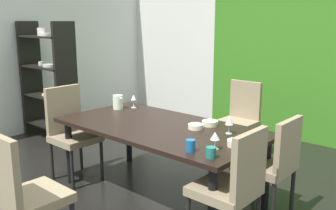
{
  "coord_description": "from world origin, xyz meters",
  "views": [
    {
      "loc": [
        2.6,
        -2.52,
        1.7
      ],
      "look_at": [
        0.1,
        0.31,
        0.85
      ],
      "focal_mm": 40.0,
      "sensor_mm": 36.0,
      "label": 1
    }
  ],
  "objects": [
    {
      "name": "dining_table",
      "position": [
        0.25,
        0.02,
        0.65
      ],
      "size": [
        2.03,
        1.05,
        0.72
      ],
      "color": "black",
      "rests_on": "ground_plane"
    },
    {
      "name": "pitcher_rear",
      "position": [
        -0.57,
        0.21,
        0.8
      ],
      "size": [
        0.13,
        0.11,
        0.16
      ],
      "color": "white",
      "rests_on": "dining_table"
    },
    {
      "name": "ground_plane",
      "position": [
        0.0,
        0.0,
        -0.01
      ],
      "size": [
        5.67,
        5.44,
        0.02
      ],
      "primitive_type": "cube",
      "color": "black"
    },
    {
      "name": "wine_glass_east",
      "position": [
        1.03,
        -0.19,
        0.82
      ],
      "size": [
        0.08,
        0.08,
        0.14
      ],
      "color": "silver",
      "rests_on": "dining_table"
    },
    {
      "name": "serving_bowl_north",
      "position": [
        0.62,
        0.33,
        0.74
      ],
      "size": [
        0.16,
        0.16,
        0.05
      ],
      "primitive_type": "cylinder",
      "color": "beige",
      "rests_on": "dining_table"
    },
    {
      "name": "display_shelf",
      "position": [
        -2.2,
        0.31,
        0.86
      ],
      "size": [
        0.98,
        0.34,
        1.7
      ],
      "color": "black",
      "rests_on": "ground_plane"
    },
    {
      "name": "wine_glass_south",
      "position": [
        -0.48,
        0.37,
        0.84
      ],
      "size": [
        0.06,
        0.06,
        0.16
      ],
      "color": "silver",
      "rests_on": "dining_table"
    },
    {
      "name": "serving_bowl_center",
      "position": [
        1.13,
        -0.02,
        0.75
      ],
      "size": [
        0.16,
        0.16,
        0.05
      ],
      "primitive_type": "cylinder",
      "color": "silver",
      "rests_on": "dining_table"
    },
    {
      "name": "chair_right_far",
      "position": [
        1.28,
        0.34,
        0.53
      ],
      "size": [
        0.44,
        0.44,
        0.92
      ],
      "rotation": [
        0.0,
        0.0,
        1.57
      ],
      "color": "gray",
      "rests_on": "ground_plane"
    },
    {
      "name": "wine_glass_right",
      "position": [
        0.89,
        0.23,
        0.84
      ],
      "size": [
        0.08,
        0.08,
        0.16
      ],
      "color": "silver",
      "rests_on": "dining_table"
    },
    {
      "name": "chair_head_near",
      "position": [
        0.25,
        -1.39,
        0.55
      ],
      "size": [
        0.44,
        0.44,
        0.98
      ],
      "color": "gray",
      "rests_on": "ground_plane"
    },
    {
      "name": "serving_bowl_corner",
      "position": [
        0.58,
        0.16,
        0.74
      ],
      "size": [
        0.14,
        0.14,
        0.04
      ],
      "primitive_type": "cylinder",
      "color": "#EFE5C9",
      "rests_on": "dining_table"
    },
    {
      "name": "cup_west",
      "position": [
        0.92,
        -0.36,
        0.77
      ],
      "size": [
        0.07,
        0.07,
        0.09
      ],
      "primitive_type": "cylinder",
      "color": "#195E99",
      "rests_on": "dining_table"
    },
    {
      "name": "chair_right_near",
      "position": [
        1.28,
        -0.3,
        0.54
      ],
      "size": [
        0.44,
        0.44,
        0.96
      ],
      "rotation": [
        0.0,
        0.0,
        1.57
      ],
      "color": "gray",
      "rests_on": "ground_plane"
    },
    {
      "name": "cup_front",
      "position": [
        1.12,
        -0.37,
        0.76
      ],
      "size": [
        0.08,
        0.08,
        0.08
      ],
      "primitive_type": "cylinder",
      "color": "#22706C",
      "rests_on": "dining_table"
    },
    {
      "name": "chair_head_far",
      "position": [
        0.29,
        1.44,
        0.54
      ],
      "size": [
        0.44,
        0.45,
        0.97
      ],
      "rotation": [
        0.0,
        0.0,
        3.14
      ],
      "color": "gray",
      "rests_on": "ground_plane"
    },
    {
      "name": "left_interior_panel",
      "position": [
        -2.79,
        0.0,
        1.45
      ],
      "size": [
        0.1,
        5.44,
        2.9
      ],
      "primitive_type": "cube",
      "color": "silver",
      "rests_on": "ground_plane"
    },
    {
      "name": "chair_left_near",
      "position": [
        -0.78,
        -0.3,
        0.56
      ],
      "size": [
        0.45,
        0.44,
        1.01
      ],
      "rotation": [
        0.0,
        0.0,
        -1.57
      ],
      "color": "gray",
      "rests_on": "ground_plane"
    },
    {
      "name": "back_panel_interior",
      "position": [
        -1.88,
        2.67,
        1.45
      ],
      "size": [
        1.91,
        0.1,
        2.9
      ],
      "primitive_type": "cube",
      "color": "silver",
      "rests_on": "ground_plane"
    },
    {
      "name": "garden_window_panel",
      "position": [
        0.95,
        2.67,
        1.45
      ],
      "size": [
        3.77,
        0.1,
        2.9
      ],
      "primitive_type": "cube",
      "color": "#387B1F",
      "rests_on": "ground_plane"
    }
  ]
}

